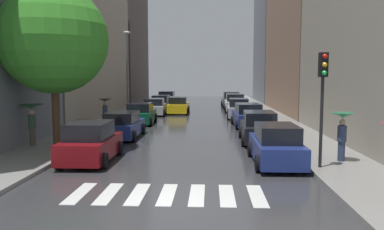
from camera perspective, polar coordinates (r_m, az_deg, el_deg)
ground_plane at (r=34.44m, az=0.57°, el=-0.27°), size 28.00×72.00×0.04m
sidewalk_left at (r=35.28m, az=-10.04°, el=-0.06°), size 3.00×72.00×0.15m
sidewalk_right at (r=34.80m, az=11.32°, el=-0.16°), size 3.00×72.00×0.15m
crosswalk_stripes at (r=11.91m, az=-3.67°, el=-11.67°), size 5.85×2.20×0.01m
building_left_mid at (r=36.25m, az=-17.54°, el=12.56°), size 6.00×19.45×16.12m
building_left_far at (r=52.95m, az=-10.95°, el=11.93°), size 6.00×13.12×18.81m
building_right_mid at (r=40.37m, az=17.23°, el=15.34°), size 6.00×17.92×21.00m
building_right_far at (r=55.83m, az=12.99°, el=11.45°), size 6.00×12.94×18.61m
parked_car_left_nearest at (r=16.69m, az=-14.80°, el=-4.05°), size 2.04×4.06×1.69m
parked_car_left_second at (r=22.83m, az=-10.24°, el=-1.53°), size 2.07×4.63×1.53m
parked_car_left_third at (r=29.42m, az=-7.61°, el=0.15°), size 2.15×4.33×1.58m
parked_car_left_fourth at (r=36.01m, az=-5.59°, el=1.17°), size 2.28×4.31×1.56m
parked_car_left_fifth at (r=41.80m, az=-4.55°, el=1.82°), size 2.23×4.54×1.59m
parked_car_left_sixth at (r=46.95m, az=-3.71°, el=2.37°), size 2.17×4.65×1.82m
parked_car_right_nearest at (r=16.06m, az=12.35°, el=-4.45°), size 1.97×4.32×1.64m
parked_car_right_second at (r=21.19m, az=9.90°, el=-1.90°), size 2.11×4.34×1.69m
parked_car_right_third at (r=27.53m, az=8.26°, el=-0.14°), size 2.21×4.53×1.69m
parked_car_right_fourth at (r=33.23m, az=6.92°, el=0.88°), size 2.15×4.10×1.71m
parked_car_right_fifth at (r=39.74m, az=6.34°, el=1.74°), size 2.12×4.75×1.82m
parked_car_right_sixth at (r=45.32m, az=5.78°, el=2.22°), size 2.24×4.47×1.80m
taxi_midroad at (r=37.40m, az=-2.05°, el=1.40°), size 2.13×4.65×1.81m
pedestrian_foreground at (r=16.64m, az=21.39°, el=-1.70°), size 0.91×0.91×1.97m
pedestrian_by_kerb at (r=28.25m, az=-12.78°, el=1.34°), size 0.96×0.96×1.85m
pedestrian_far_side at (r=20.46m, az=-22.68°, el=0.10°), size 1.16×1.16×2.07m
street_tree_left at (r=19.45m, az=-19.87°, el=10.47°), size 5.11×5.11×7.71m
traffic_light_right_corner at (r=15.07m, az=18.83°, el=4.36°), size 0.30×0.42×4.30m
lamp_post_left at (r=32.28m, az=-9.57°, el=6.83°), size 0.60×0.28×7.12m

